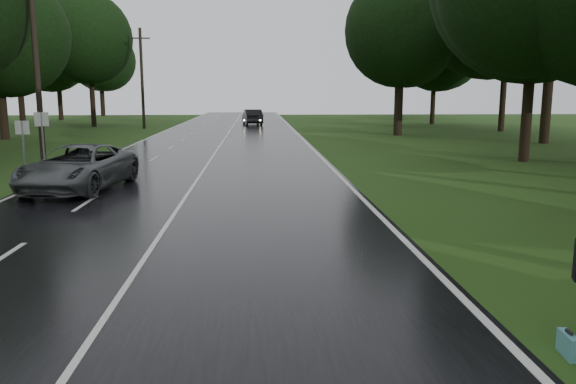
% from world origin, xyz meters
% --- Properties ---
extents(ground, '(160.00, 160.00, 0.00)m').
position_xyz_m(ground, '(0.00, 0.00, 0.00)').
color(ground, '#234313').
rests_on(ground, ground).
extents(road, '(12.00, 140.00, 0.04)m').
position_xyz_m(road, '(0.00, 20.00, 0.02)').
color(road, black).
rests_on(road, ground).
extents(lane_center, '(0.12, 140.00, 0.01)m').
position_xyz_m(lane_center, '(0.00, 20.00, 0.04)').
color(lane_center, silver).
rests_on(lane_center, road).
extents(grey_car, '(3.43, 6.03, 1.59)m').
position_xyz_m(grey_car, '(-3.97, 10.62, 0.83)').
color(grey_car, '#55585A').
rests_on(grey_car, road).
extents(far_car, '(2.34, 5.15, 1.64)m').
position_xyz_m(far_car, '(1.97, 51.03, 0.86)').
color(far_car, black).
rests_on(far_car, road).
extents(suitcase, '(0.17, 0.45, 0.31)m').
position_xyz_m(suitcase, '(6.46, -2.81, 0.16)').
color(suitcase, teal).
rests_on(suitcase, ground).
extents(utility_pole_mid, '(1.80, 0.28, 10.91)m').
position_xyz_m(utility_pole_mid, '(-8.50, 19.59, 0.00)').
color(utility_pole_mid, black).
rests_on(utility_pole_mid, ground).
extents(utility_pole_far, '(1.80, 0.28, 9.47)m').
position_xyz_m(utility_pole_far, '(-8.50, 45.86, 0.00)').
color(utility_pole_far, black).
rests_on(utility_pole_far, ground).
extents(road_sign_a, '(0.56, 0.10, 2.32)m').
position_xyz_m(road_sign_a, '(-7.20, 14.05, 0.00)').
color(road_sign_a, white).
rests_on(road_sign_a, ground).
extents(road_sign_b, '(0.62, 0.10, 2.59)m').
position_xyz_m(road_sign_b, '(-7.20, 16.19, 0.00)').
color(road_sign_b, white).
rests_on(road_sign_b, ground).
extents(tree_left_e, '(8.11, 8.11, 12.67)m').
position_xyz_m(tree_left_e, '(-16.36, 33.46, 0.00)').
color(tree_left_e, black).
rests_on(tree_left_e, ground).
extents(tree_left_f, '(10.20, 10.20, 15.93)m').
position_xyz_m(tree_left_f, '(-14.23, 49.25, 0.00)').
color(tree_left_f, black).
rests_on(tree_left_f, ground).
extents(tree_right_d, '(9.85, 9.85, 15.39)m').
position_xyz_m(tree_right_d, '(15.94, 18.09, 0.00)').
color(tree_right_d, black).
rests_on(tree_right_d, ground).
extents(tree_right_e, '(9.45, 9.45, 14.77)m').
position_xyz_m(tree_right_e, '(13.95, 35.93, 0.00)').
color(tree_right_e, black).
rests_on(tree_right_e, ground).
extents(tree_right_f, '(9.85, 9.85, 15.39)m').
position_xyz_m(tree_right_f, '(17.42, 49.60, 0.00)').
color(tree_right_f, black).
rests_on(tree_right_f, ground).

